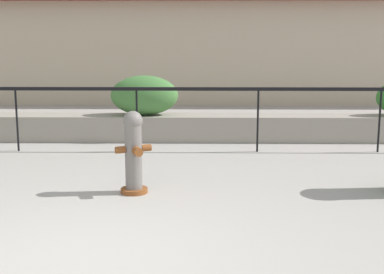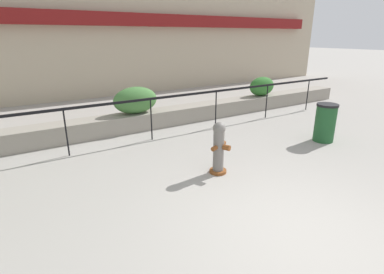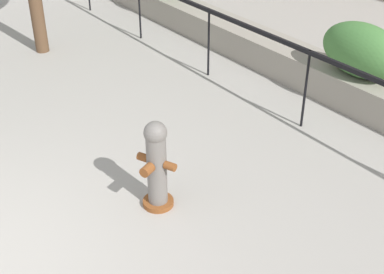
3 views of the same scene
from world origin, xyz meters
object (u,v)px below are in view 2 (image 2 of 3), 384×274
Objects in this scene: hedge_bush_2 at (262,86)px; trash_bin at (325,123)px; fire_hydrant at (219,148)px; hedge_bush_1 at (135,100)px.

hedge_bush_2 reaches higher than trash_bin.
hedge_bush_2 is 6.13m from fire_hydrant.
hedge_bush_2 reaches higher than fire_hydrant.
trash_bin is (3.81, -3.65, -0.38)m from hedge_bush_1.
hedge_bush_1 is 3.74m from fire_hydrant.
hedge_bush_1 reaches higher than hedge_bush_2.
hedge_bush_1 is at bearing 136.18° from trash_bin.
hedge_bush_2 is at bearing 0.00° from hedge_bush_1.
hedge_bush_1 is 1.17× the size of hedge_bush_2.
hedge_bush_2 is at bearing 70.43° from trash_bin.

